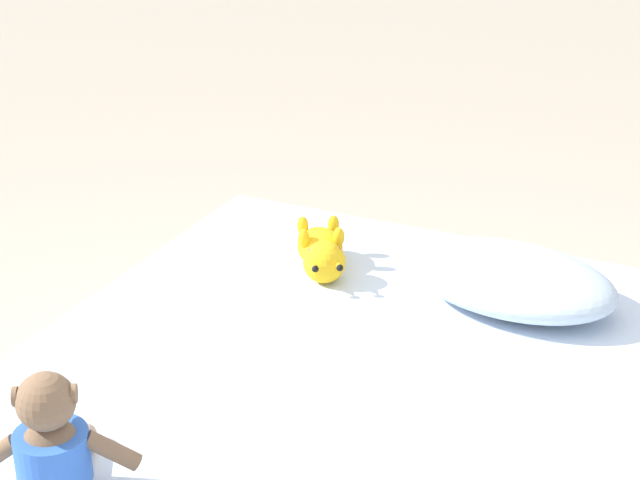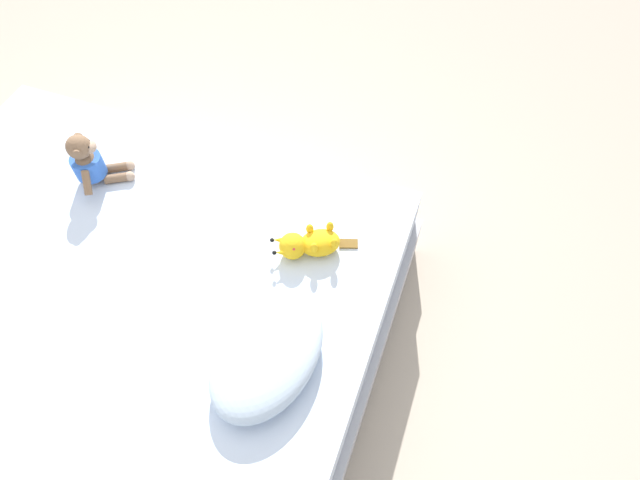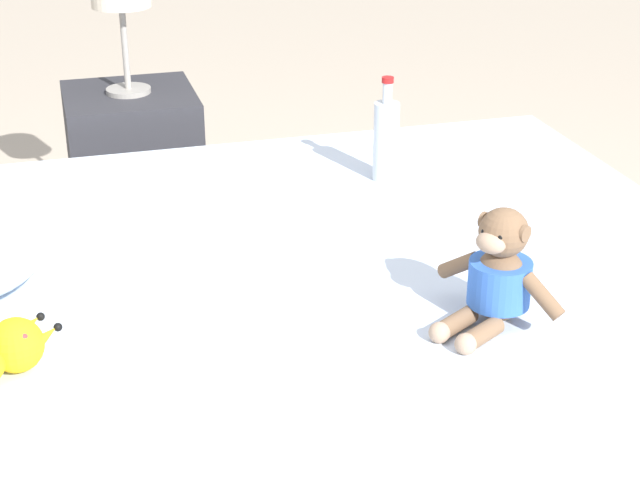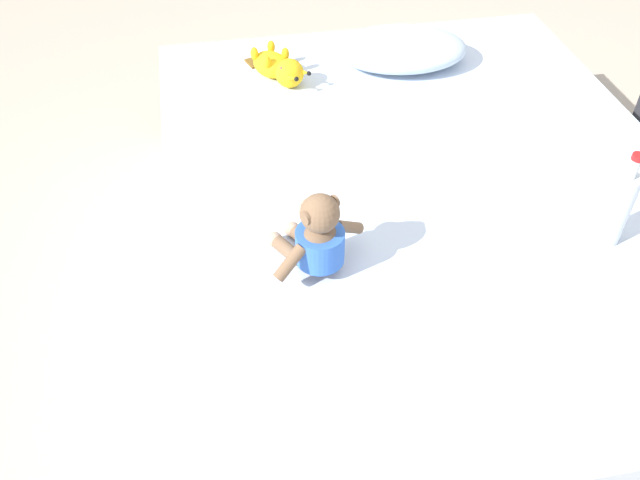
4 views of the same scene
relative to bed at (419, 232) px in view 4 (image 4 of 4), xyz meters
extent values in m
plane|color=#B7A893|center=(0.00, 0.00, -0.22)|extent=(16.00, 16.00, 0.00)
cube|color=#B2B2B7|center=(0.00, 0.00, -0.10)|extent=(1.58, 2.00, 0.25)
cube|color=silver|center=(0.00, 0.00, 0.13)|extent=(1.54, 1.94, 0.20)
ellipsoid|color=silver|center=(0.10, 0.66, 0.29)|extent=(0.52, 0.37, 0.12)
ellipsoid|color=brown|center=(-0.38, -0.32, 0.30)|extent=(0.15, 0.14, 0.15)
cylinder|color=blue|center=(-0.38, -0.32, 0.31)|extent=(0.17, 0.17, 0.09)
sphere|color=brown|center=(-0.38, -0.32, 0.41)|extent=(0.10, 0.10, 0.10)
ellipsoid|color=tan|center=(-0.41, -0.28, 0.41)|extent=(0.08, 0.07, 0.04)
sphere|color=black|center=(-0.42, -0.29, 0.42)|extent=(0.01, 0.01, 0.01)
sphere|color=black|center=(-0.39, -0.28, 0.42)|extent=(0.01, 0.01, 0.01)
cylinder|color=brown|center=(-0.42, -0.34, 0.42)|extent=(0.02, 0.03, 0.03)
cylinder|color=brown|center=(-0.35, -0.29, 0.42)|extent=(0.02, 0.03, 0.03)
cylinder|color=brown|center=(-0.47, -0.37, 0.31)|extent=(0.10, 0.07, 0.08)
cylinder|color=brown|center=(-0.30, -0.27, 0.31)|extent=(0.10, 0.07, 0.08)
cylinder|color=brown|center=(-0.46, -0.25, 0.24)|extent=(0.08, 0.10, 0.04)
cylinder|color=brown|center=(-0.41, -0.22, 0.24)|extent=(0.08, 0.10, 0.04)
sphere|color=tan|center=(-0.48, -0.21, 0.24)|extent=(0.04, 0.04, 0.04)
sphere|color=tan|center=(-0.43, -0.18, 0.24)|extent=(0.04, 0.04, 0.04)
ellipsoid|color=yellow|center=(-0.37, 0.67, 0.27)|extent=(0.17, 0.19, 0.08)
sphere|color=yellow|center=(-0.32, 0.58, 0.28)|extent=(0.10, 0.10, 0.10)
cone|color=yellow|center=(-0.27, 0.56, 0.29)|extent=(0.06, 0.07, 0.05)
sphere|color=black|center=(-0.26, 0.54, 0.29)|extent=(0.02, 0.02, 0.02)
cone|color=yellow|center=(-0.32, 0.53, 0.29)|extent=(0.06, 0.07, 0.05)
sphere|color=black|center=(-0.31, 0.51, 0.29)|extent=(0.02, 0.02, 0.02)
sphere|color=red|center=(-0.29, 0.60, 0.30)|extent=(0.02, 0.02, 0.02)
sphere|color=red|center=(-0.34, 0.57, 0.30)|extent=(0.02, 0.02, 0.02)
ellipsoid|color=yellow|center=(-0.32, 0.67, 0.31)|extent=(0.04, 0.04, 0.05)
ellipsoid|color=yellow|center=(-0.39, 0.62, 0.31)|extent=(0.04, 0.04, 0.05)
ellipsoid|color=yellow|center=(-0.36, 0.73, 0.31)|extent=(0.04, 0.04, 0.05)
ellipsoid|color=yellow|center=(-0.43, 0.69, 0.31)|extent=(0.04, 0.04, 0.05)
cube|color=brown|center=(-0.43, 0.77, 0.23)|extent=(0.06, 0.08, 0.01)
cylinder|color=silver|center=(0.38, -0.35, 0.33)|extent=(0.07, 0.07, 0.21)
cylinder|color=silver|center=(0.38, -0.35, 0.46)|extent=(0.02, 0.02, 0.05)
cylinder|color=red|center=(0.38, -0.35, 0.50)|extent=(0.03, 0.03, 0.01)
camera|label=1|loc=(0.59, -1.37, 1.32)|focal=57.63mm
camera|label=2|loc=(0.68, 1.05, 1.92)|focal=30.28mm
camera|label=3|loc=(-1.95, 0.49, 1.20)|focal=56.83mm
camera|label=4|loc=(-0.60, -1.47, 1.43)|focal=37.14mm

